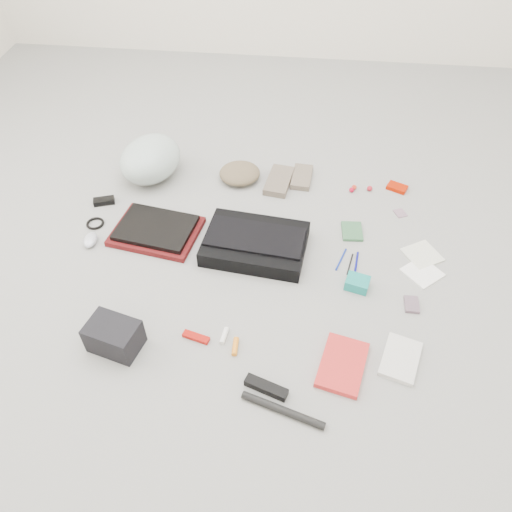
# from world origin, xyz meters

# --- Properties ---
(ground_plane) EXTENTS (4.00, 4.00, 0.00)m
(ground_plane) POSITION_xyz_m (0.00, 0.00, 0.00)
(ground_plane) COLOR gray
(messenger_bag) EXTENTS (0.46, 0.35, 0.07)m
(messenger_bag) POSITION_xyz_m (-0.01, 0.09, 0.04)
(messenger_bag) COLOR black
(messenger_bag) RESTS_ON ground_plane
(bag_flap) EXTENTS (0.43, 0.23, 0.01)m
(bag_flap) POSITION_xyz_m (-0.01, 0.09, 0.08)
(bag_flap) COLOR black
(bag_flap) RESTS_ON messenger_bag
(laptop_sleeve) EXTENTS (0.41, 0.34, 0.03)m
(laptop_sleeve) POSITION_xyz_m (-0.47, 0.14, 0.01)
(laptop_sleeve) COLOR #570F10
(laptop_sleeve) RESTS_ON ground_plane
(laptop) EXTENTS (0.36, 0.29, 0.02)m
(laptop) POSITION_xyz_m (-0.47, 0.14, 0.04)
(laptop) COLOR black
(laptop) RESTS_ON laptop_sleeve
(bike_helmet) EXTENTS (0.37, 0.42, 0.21)m
(bike_helmet) POSITION_xyz_m (-0.59, 0.55, 0.10)
(bike_helmet) COLOR silver
(bike_helmet) RESTS_ON ground_plane
(beanie) EXTENTS (0.25, 0.25, 0.07)m
(beanie) POSITION_xyz_m (-0.15, 0.58, 0.04)
(beanie) COLOR brown
(beanie) RESTS_ON ground_plane
(mitten_left) EXTENTS (0.14, 0.24, 0.03)m
(mitten_left) POSITION_xyz_m (0.05, 0.56, 0.02)
(mitten_left) COLOR #716254
(mitten_left) RESTS_ON ground_plane
(mitten_right) EXTENTS (0.11, 0.19, 0.03)m
(mitten_right) POSITION_xyz_m (0.16, 0.61, 0.01)
(mitten_right) COLOR #756757
(mitten_right) RESTS_ON ground_plane
(power_brick) EXTENTS (0.11, 0.07, 0.03)m
(power_brick) POSITION_xyz_m (-0.77, 0.32, 0.01)
(power_brick) COLOR black
(power_brick) RESTS_ON ground_plane
(cable_coil) EXTENTS (0.11, 0.11, 0.01)m
(cable_coil) POSITION_xyz_m (-0.76, 0.17, 0.01)
(cable_coil) COLOR black
(cable_coil) RESTS_ON ground_plane
(mouse) EXTENTS (0.06, 0.10, 0.04)m
(mouse) POSITION_xyz_m (-0.74, 0.05, 0.02)
(mouse) COLOR silver
(mouse) RESTS_ON ground_plane
(camera_bag) EXTENTS (0.21, 0.17, 0.12)m
(camera_bag) POSITION_xyz_m (-0.46, -0.46, 0.06)
(camera_bag) COLOR black
(camera_bag) RESTS_ON ground_plane
(multitool) EXTENTS (0.11, 0.05, 0.02)m
(multitool) POSITION_xyz_m (-0.18, -0.40, 0.01)
(multitool) COLOR #9B0B05
(multitool) RESTS_ON ground_plane
(toiletry_tube_white) EXTENTS (0.03, 0.07, 0.02)m
(toiletry_tube_white) POSITION_xyz_m (-0.08, -0.38, 0.01)
(toiletry_tube_white) COLOR white
(toiletry_tube_white) RESTS_ON ground_plane
(toiletry_tube_orange) EXTENTS (0.02, 0.07, 0.02)m
(toiletry_tube_orange) POSITION_xyz_m (-0.03, -0.43, 0.01)
(toiletry_tube_orange) COLOR orange
(toiletry_tube_orange) RESTS_ON ground_plane
(u_lock) EXTENTS (0.16, 0.09, 0.03)m
(u_lock) POSITION_xyz_m (0.10, -0.58, 0.02)
(u_lock) COLOR black
(u_lock) RESTS_ON ground_plane
(bike_pump) EXTENTS (0.29, 0.11, 0.03)m
(bike_pump) POSITION_xyz_m (0.16, -0.66, 0.01)
(bike_pump) COLOR black
(bike_pump) RESTS_ON ground_plane
(book_red) EXTENTS (0.20, 0.26, 0.02)m
(book_red) POSITION_xyz_m (0.36, -0.46, 0.01)
(book_red) COLOR red
(book_red) RESTS_ON ground_plane
(book_white) EXTENTS (0.17, 0.21, 0.02)m
(book_white) POSITION_xyz_m (0.57, -0.41, 0.01)
(book_white) COLOR silver
(book_white) RESTS_ON ground_plane
(notepad) EXTENTS (0.10, 0.13, 0.01)m
(notepad) POSITION_xyz_m (0.41, 0.24, 0.01)
(notepad) COLOR #315F3D
(notepad) RESTS_ON ground_plane
(pen_blue) EXTENTS (0.05, 0.13, 0.01)m
(pen_blue) POSITION_xyz_m (0.36, 0.07, 0.00)
(pen_blue) COLOR navy
(pen_blue) RESTS_ON ground_plane
(pen_black) EXTENTS (0.03, 0.12, 0.01)m
(pen_black) POSITION_xyz_m (0.40, 0.04, 0.00)
(pen_black) COLOR black
(pen_black) RESTS_ON ground_plane
(pen_navy) EXTENTS (0.03, 0.16, 0.01)m
(pen_navy) POSITION_xyz_m (0.42, 0.04, 0.00)
(pen_navy) COLOR #090B77
(pen_navy) RESTS_ON ground_plane
(accordion_wallet) EXTENTS (0.11, 0.10, 0.05)m
(accordion_wallet) POSITION_xyz_m (0.42, -0.08, 0.02)
(accordion_wallet) COLOR teal
(accordion_wallet) RESTS_ON ground_plane
(card_deck) EXTENTS (0.05, 0.08, 0.01)m
(card_deck) POSITION_xyz_m (0.63, -0.15, 0.01)
(card_deck) COLOR slate
(card_deck) RESTS_ON ground_plane
(napkin_top) EXTENTS (0.19, 0.19, 0.01)m
(napkin_top) POSITION_xyz_m (0.71, 0.13, 0.00)
(napkin_top) COLOR silver
(napkin_top) RESTS_ON ground_plane
(napkin_bottom) EXTENTS (0.19, 0.19, 0.01)m
(napkin_bottom) POSITION_xyz_m (0.70, 0.03, 0.00)
(napkin_bottom) COLOR white
(napkin_bottom) RESTS_ON ground_plane
(lollipop_a) EXTENTS (0.03, 0.03, 0.02)m
(lollipop_a) POSITION_xyz_m (0.41, 0.54, 0.01)
(lollipop_a) COLOR red
(lollipop_a) RESTS_ON ground_plane
(lollipop_b) EXTENTS (0.03, 0.03, 0.02)m
(lollipop_b) POSITION_xyz_m (0.43, 0.56, 0.01)
(lollipop_b) COLOR red
(lollipop_b) RESTS_ON ground_plane
(lollipop_c) EXTENTS (0.03, 0.03, 0.03)m
(lollipop_c) POSITION_xyz_m (0.50, 0.56, 0.01)
(lollipop_c) COLOR #B21928
(lollipop_c) RESTS_ON ground_plane
(altoids_tin) EXTENTS (0.11, 0.09, 0.02)m
(altoids_tin) POSITION_xyz_m (0.64, 0.58, 0.01)
(altoids_tin) COLOR #AE1800
(altoids_tin) RESTS_ON ground_plane
(stamp_sheet) EXTENTS (0.07, 0.07, 0.00)m
(stamp_sheet) POSITION_xyz_m (0.64, 0.40, 0.00)
(stamp_sheet) COLOR gray
(stamp_sheet) RESTS_ON ground_plane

